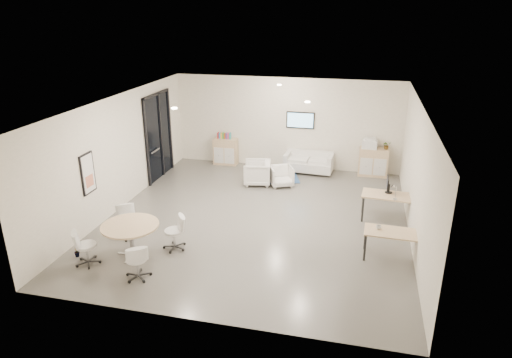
{
  "coord_description": "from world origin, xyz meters",
  "views": [
    {
      "loc": [
        2.59,
        -11.03,
        5.45
      ],
      "look_at": [
        -0.12,
        0.4,
        1.0
      ],
      "focal_mm": 32.0,
      "sensor_mm": 36.0,
      "label": 1
    }
  ],
  "objects": [
    {
      "name": "printer",
      "position": [
        2.91,
        4.24,
        1.14
      ],
      "size": [
        0.51,
        0.43,
        0.35
      ],
      "rotation": [
        0.0,
        0.0,
        -0.06
      ],
      "color": "white",
      "rests_on": "sideboard_right"
    },
    {
      "name": "ceiling_spots",
      "position": [
        -0.2,
        0.83,
        3.18
      ],
      "size": [
        3.14,
        4.14,
        0.03
      ],
      "color": "#FFEAC6",
      "rests_on": "room_shell"
    },
    {
      "name": "sideboard_left",
      "position": [
        -2.18,
        4.25,
        0.48
      ],
      "size": [
        0.86,
        0.44,
        0.97
      ],
      "color": "tan",
      "rests_on": "room_shell"
    },
    {
      "name": "armchair_right",
      "position": [
        0.2,
        2.58,
        0.36
      ],
      "size": [
        0.9,
        0.88,
        0.71
      ],
      "primitive_type": "imported",
      "rotation": [
        0.0,
        0.0,
        0.42
      ],
      "color": "white",
      "rests_on": "room_shell"
    },
    {
      "name": "blue_rug",
      "position": [
        -0.04,
        3.15,
        0.01
      ],
      "size": [
        1.66,
        1.35,
        0.01
      ],
      "primitive_type": "cube",
      "rotation": [
        0.0,
        0.0,
        0.32
      ],
      "color": "navy",
      "rests_on": "room_shell"
    },
    {
      "name": "round_table",
      "position": [
        -2.36,
        -2.62,
        0.72
      ],
      "size": [
        1.31,
        1.31,
        0.8
      ],
      "color": "tan",
      "rests_on": "room_shell"
    },
    {
      "name": "artwork",
      "position": [
        -3.97,
        -1.6,
        1.55
      ],
      "size": [
        0.05,
        0.54,
        1.04
      ],
      "color": "black",
      "rests_on": "room_shell"
    },
    {
      "name": "books",
      "position": [
        -2.22,
        4.26,
        1.08
      ],
      "size": [
        0.5,
        0.14,
        0.22
      ],
      "color": "red",
      "rests_on": "sideboard_left"
    },
    {
      "name": "cup",
      "position": [
        3.17,
        -1.24,
        0.72
      ],
      "size": [
        0.13,
        0.12,
        0.12
      ],
      "primitive_type": "imported",
      "rotation": [
        0.0,
        0.0,
        0.23
      ],
      "color": "white",
      "rests_on": "desk_front"
    },
    {
      "name": "monitor",
      "position": [
        3.41,
        0.92,
        0.96
      ],
      "size": [
        0.2,
        0.5,
        0.44
      ],
      "color": "black",
      "rests_on": "desk_rear"
    },
    {
      "name": "loveseat",
      "position": [
        0.91,
        4.08,
        0.34
      ],
      "size": [
        1.7,
        0.94,
        0.62
      ],
      "rotation": [
        0.0,
        0.0,
        -0.07
      ],
      "color": "white",
      "rests_on": "room_shell"
    },
    {
      "name": "wall_tv",
      "position": [
        0.5,
        4.46,
        1.75
      ],
      "size": [
        0.98,
        0.06,
        0.58
      ],
      "color": "black",
      "rests_on": "room_shell"
    },
    {
      "name": "plant_floor",
      "position": [
        -3.59,
        -2.96,
        0.06
      ],
      "size": [
        0.19,
        0.29,
        0.12
      ],
      "primitive_type": "imported",
      "rotation": [
        0.0,
        0.0,
        0.15
      ],
      "color": "#3F7F3F",
      "rests_on": "room_shell"
    },
    {
      "name": "glass_door",
      "position": [
        -3.95,
        2.51,
        1.5
      ],
      "size": [
        0.09,
        1.9,
        2.85
      ],
      "color": "black",
      "rests_on": "room_shell"
    },
    {
      "name": "desk_rear",
      "position": [
        3.45,
        0.77,
        0.65
      ],
      "size": [
        1.44,
        0.8,
        0.72
      ],
      "rotation": [
        0.0,
        0.0,
        -0.08
      ],
      "color": "tan",
      "rests_on": "room_shell"
    },
    {
      "name": "armchair_left",
      "position": [
        -0.6,
        2.56,
        0.43
      ],
      "size": [
        0.91,
        0.95,
        0.85
      ],
      "primitive_type": "imported",
      "rotation": [
        0.0,
        0.0,
        -1.4
      ],
      "color": "white",
      "rests_on": "room_shell"
    },
    {
      "name": "sideboard_right",
      "position": [
        3.08,
        4.24,
        0.49
      ],
      "size": [
        0.97,
        0.47,
        0.97
      ],
      "color": "tan",
      "rests_on": "room_shell"
    },
    {
      "name": "meeting_chairs",
      "position": [
        -2.36,
        -2.62,
        0.41
      ],
      "size": [
        2.44,
        2.44,
        0.82
      ],
      "color": "white",
      "rests_on": "room_shell"
    },
    {
      "name": "room_shell",
      "position": [
        0.0,
        0.0,
        1.6
      ],
      "size": [
        9.6,
        10.6,
        4.8
      ],
      "color": "#5E5C56",
      "rests_on": "ground"
    },
    {
      "name": "desk_front",
      "position": [
        3.49,
        -1.31,
        0.6
      ],
      "size": [
        1.3,
        0.68,
        0.66
      ],
      "rotation": [
        0.0,
        0.0,
        -0.04
      ],
      "color": "tan",
      "rests_on": "room_shell"
    },
    {
      "name": "plant_cabinet",
      "position": [
        3.46,
        4.23,
        1.08
      ],
      "size": [
        0.34,
        0.35,
        0.22
      ],
      "primitive_type": "imported",
      "rotation": [
        0.0,
        0.0,
        0.38
      ],
      "color": "#3F7F3F",
      "rests_on": "sideboard_right"
    }
  ]
}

